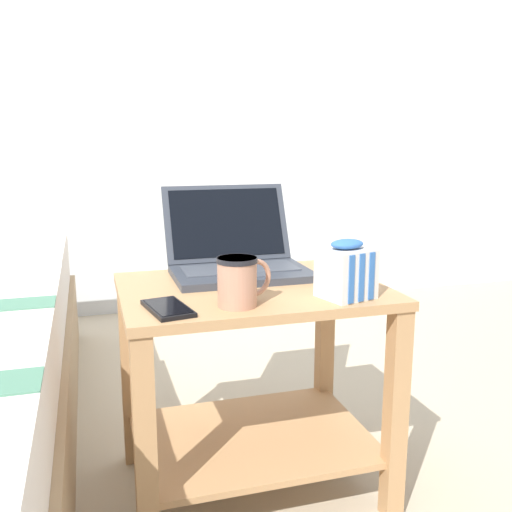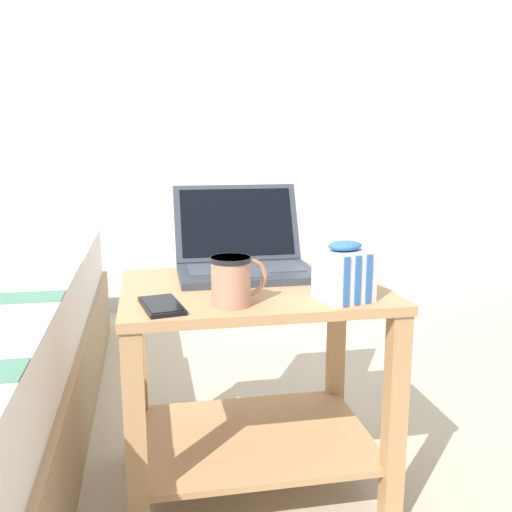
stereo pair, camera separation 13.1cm
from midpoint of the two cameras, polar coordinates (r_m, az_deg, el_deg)
name	(u,v)px [view 2 (the right image)]	position (r m, az deg, el deg)	size (l,w,h in m)	color
ground_plane	(253,484)	(1.58, 2.30, -21.92)	(8.00, 8.00, 0.00)	tan
back_wall	(193,59)	(2.94, -5.03, 19.01)	(8.00, 0.05, 2.50)	silver
bedside_table	(253,361)	(1.42, 2.42, -10.51)	(0.62, 0.46, 0.53)	tan
laptop	(244,256)	(1.48, 1.30, 0.02)	(0.34, 0.32, 0.22)	#333842
mug_front_left	(232,279)	(1.19, 0.77, -2.32)	(0.13, 0.09, 0.10)	tan
snack_bag	(344,273)	(1.25, 11.79, -1.72)	(0.13, 0.12, 0.13)	silver
cell_phone	(162,305)	(1.19, -6.33, -4.98)	(0.10, 0.15, 0.01)	black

